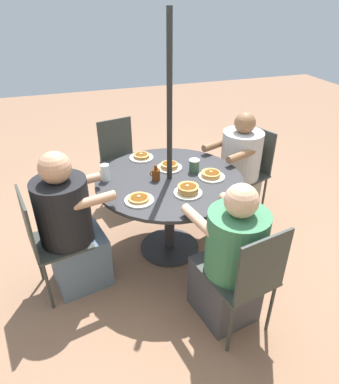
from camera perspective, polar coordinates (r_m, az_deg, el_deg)
name	(u,v)px	position (r m, az deg, el deg)	size (l,w,h in m)	color
ground_plane	(170,247)	(3.29, 0.00, -9.19)	(12.00, 12.00, 0.00)	#8C664C
patio_table	(170,190)	(2.92, 0.00, 0.32)	(1.24, 1.24, 0.75)	#28282B
umbrella_pole	(170,149)	(2.75, 0.00, 7.14)	(0.04, 0.04, 2.02)	black
patio_chair_north	(249,167)	(3.63, 13.08, 4.10)	(0.52, 0.52, 0.92)	#333833
diner_north	(237,174)	(3.51, 11.19, 3.03)	(0.61, 0.53, 1.13)	gray
patio_chair_east	(121,157)	(3.80, -8.15, 5.86)	(0.49, 0.49, 0.92)	#333833
patio_chair_south	(48,238)	(2.71, -19.65, -7.16)	(0.48, 0.48, 0.92)	#333833
diner_south	(71,230)	(2.72, -16.13, -6.12)	(0.58, 0.48, 1.18)	slate
patio_chair_west	(248,276)	(2.31, 12.89, -13.52)	(0.48, 0.48, 0.92)	#333833
diner_west	(230,262)	(2.42, 10.11, -11.48)	(0.48, 0.61, 1.13)	#3D3D42
pancake_plate_a	(142,157)	(3.21, -4.69, 5.91)	(0.22, 0.22, 0.05)	silver
pancake_plate_b	(139,199)	(2.56, -5.07, -1.22)	(0.22, 0.22, 0.04)	silver
pancake_plate_c	(188,190)	(2.63, 3.09, 0.31)	(0.22, 0.22, 0.08)	silver
pancake_plate_d	(211,175)	(2.89, 6.98, 2.82)	(0.22, 0.22, 0.06)	silver
pancake_plate_e	(169,166)	(3.01, -0.03, 4.30)	(0.22, 0.22, 0.06)	silver
syrup_bottle	(156,174)	(2.81, -2.29, 2.98)	(0.09, 0.07, 0.13)	#602D0F
coffee_cup	(194,166)	(2.95, 4.12, 4.40)	(0.09, 0.09, 0.11)	#33513D
drinking_glass_a	(105,172)	(2.85, -10.66, 3.22)	(0.07, 0.07, 0.14)	silver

